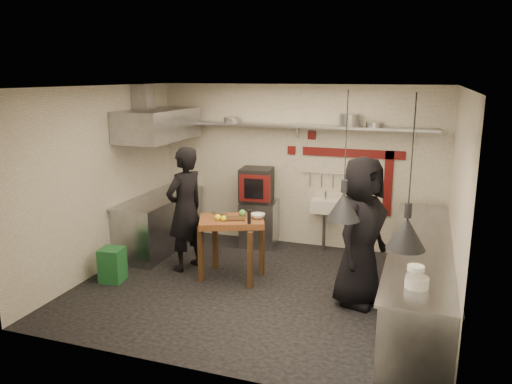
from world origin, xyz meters
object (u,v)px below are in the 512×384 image
(chef_left, at_px, (185,209))
(chef_right, at_px, (361,232))
(green_bin, at_px, (112,265))
(oven_stand, at_px, (259,224))
(prep_table, at_px, (232,248))
(combi_oven, at_px, (257,185))

(chef_left, bearing_deg, chef_right, 103.21)
(green_bin, bearing_deg, oven_stand, 55.28)
(green_bin, relative_size, chef_left, 0.26)
(chef_left, bearing_deg, prep_table, 101.95)
(combi_oven, xyz_separation_m, chef_right, (2.03, -1.77, -0.11))
(combi_oven, relative_size, chef_left, 0.30)
(oven_stand, relative_size, green_bin, 1.60)
(prep_table, distance_m, chef_right, 1.97)
(green_bin, distance_m, chef_left, 1.33)
(chef_right, bearing_deg, oven_stand, 68.11)
(green_bin, height_order, chef_left, chef_left)
(oven_stand, xyz_separation_m, chef_left, (-0.72, -1.39, 0.56))
(combi_oven, bearing_deg, chef_right, -46.36)
(oven_stand, bearing_deg, prep_table, -92.09)
(prep_table, relative_size, chef_left, 0.48)
(oven_stand, bearing_deg, chef_left, -122.67)
(green_bin, xyz_separation_m, chef_right, (3.49, 0.47, 0.73))
(oven_stand, distance_m, chef_left, 1.66)
(prep_table, relative_size, chef_right, 0.47)
(chef_left, relative_size, chef_right, 0.97)
(green_bin, relative_size, chef_right, 0.25)
(chef_left, xyz_separation_m, chef_right, (2.69, -0.33, 0.02))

